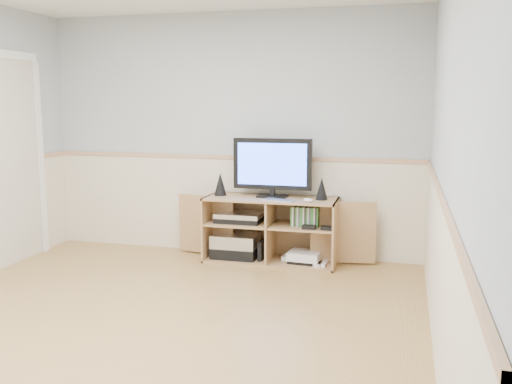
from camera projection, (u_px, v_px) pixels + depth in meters
room at (133, 157)px, 3.93m from camera, size 4.04×4.54×2.54m
media_cabinet at (272, 228)px, 5.75m from camera, size 2.06×0.49×0.65m
monitor at (272, 166)px, 5.65m from camera, size 0.79×0.18×0.59m
speaker_left at (220, 184)px, 5.79m from camera, size 0.13×0.13×0.23m
speaker_right at (322, 189)px, 5.53m from camera, size 0.12×0.12×0.22m
keyboard at (279, 200)px, 5.49m from camera, size 0.32×0.19×0.01m
mouse at (308, 200)px, 5.42m from camera, size 0.11×0.09×0.04m
av_components at (237, 238)px, 5.81m from camera, size 0.53×0.34×0.47m
game_consoles at (304, 257)px, 5.64m from camera, size 0.45×0.30×0.11m
game_cases at (305, 216)px, 5.57m from camera, size 0.27×0.14×0.19m
wall_outlet at (326, 201)px, 5.78m from camera, size 0.12×0.03×0.12m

